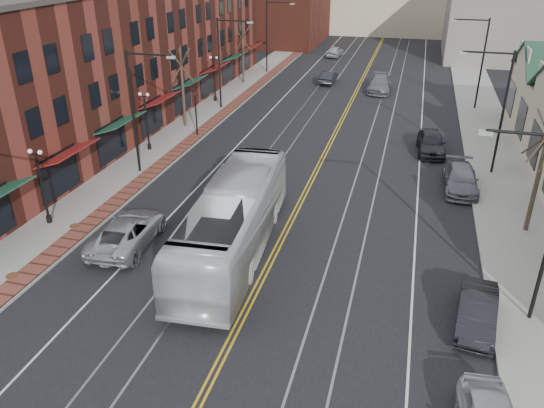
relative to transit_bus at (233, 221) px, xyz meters
The scene contains 29 objects.
ground 8.36m from the transit_bus, 75.82° to the right, with size 160.00×160.00×0.00m, color black.
sidewalk_left 15.78m from the transit_bus, 129.61° to the left, with size 4.00×120.00×0.15m, color gray.
sidewalk_right 18.57m from the transit_bus, 40.80° to the left, with size 4.00×120.00×0.15m, color gray.
building_left 25.82m from the transit_bus, 131.70° to the left, with size 10.00×50.00×11.00m, color maroon.
backdrop_mid 77.16m from the transit_bus, 88.51° to the left, with size 22.00×14.00×9.00m, color beige.
backdrop_right 59.68m from the transit_bus, 73.42° to the left, with size 12.00×16.00×11.00m, color slate.
streetlight_l_1 12.55m from the transit_bus, 138.22° to the left, with size 3.33×0.25×8.00m.
streetlight_l_2 25.93m from the transit_bus, 110.59° to the left, with size 3.33×0.25×8.00m.
streetlight_l_3 41.22m from the transit_bus, 102.72° to the left, with size 3.33×0.25×8.00m.
streetlight_r_0 13.57m from the transit_bus, ahead, with size 3.33×0.25×8.00m.
streetlight_r_1 19.47m from the transit_bus, 47.19° to the left, with size 3.33×0.25×8.00m.
streetlight_r_2 32.95m from the transit_bus, 66.56° to the left, with size 3.33×0.25×8.00m.
lamppost_l_1 10.81m from the transit_bus, behind, with size 0.84×0.28×4.27m.
lamppost_l_2 16.21m from the transit_bus, 131.79° to the left, with size 0.84×0.28×4.27m.
lamppost_l_3 28.23m from the transit_bus, 112.49° to the left, with size 0.84×0.28×4.27m.
tree_left_near 20.98m from the transit_bus, 120.14° to the left, with size 1.78×1.37×6.48m.
tree_left_far 35.69m from the transit_bus, 107.12° to the left, with size 1.66×1.28×6.02m.
tree_right_mid 15.84m from the transit_bus, 22.76° to the left, with size 1.90×1.46×6.93m.
manhole_mid 10.56m from the transit_bus, 151.88° to the right, with size 0.60×0.60×0.02m, color #592D19.
manhole_far 9.35m from the transit_bus, behind, with size 0.60×0.60×0.02m, color #592D19.
traffic_signal 18.25m from the transit_bus, 118.13° to the left, with size 0.18×0.15×3.80m.
transit_bus is the anchor object (origin of this frame).
parked_suv 5.64m from the transit_bus, behind, with size 2.55×5.54×1.54m, color #AEB2B6.
parked_car_b 11.70m from the transit_bus, 14.07° to the right, with size 1.46×4.18×1.38m, color black.
parked_car_c 15.74m from the transit_bus, 43.97° to the left, with size 2.01×4.93×1.43m, color slate.
parked_car_d 19.66m from the transit_bus, 61.06° to the left, with size 1.91×4.75×1.62m, color black.
distant_car_left 36.76m from the transit_bus, 92.31° to the left, with size 1.45×4.16×1.37m, color black.
distant_car_right 34.74m from the transit_bus, 82.85° to the left, with size 2.22×5.46×1.58m, color slate.
distant_car_far 52.10m from the transit_bus, 93.51° to the left, with size 1.70×4.23×1.44m, color #BABBC2.
Camera 1 is at (5.81, -13.70, 14.03)m, focal length 35.00 mm.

